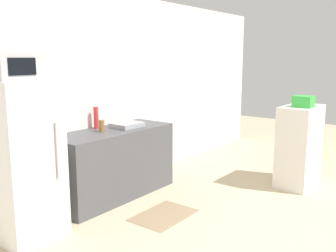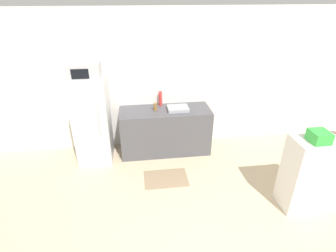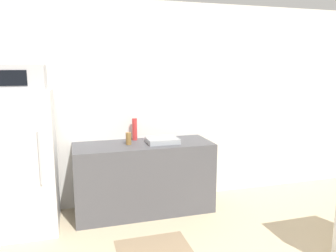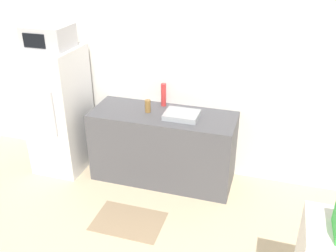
% 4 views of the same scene
% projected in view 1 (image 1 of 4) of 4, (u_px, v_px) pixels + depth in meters
% --- Properties ---
extents(wall_back, '(8.00, 0.06, 2.60)m').
position_uv_depth(wall_back, '(103.00, 92.00, 4.95)').
color(wall_back, white).
rests_on(wall_back, ground_plane).
extents(refrigerator, '(0.59, 0.69, 1.55)m').
position_uv_depth(refrigerator, '(21.00, 160.00, 3.62)').
color(refrigerator, silver).
rests_on(refrigerator, ground_plane).
extents(microwave, '(0.49, 0.42, 0.26)m').
position_uv_depth(microwave, '(15.00, 66.00, 3.46)').
color(microwave, '#BCBCC1').
rests_on(microwave, refrigerator).
extents(counter, '(1.68, 0.63, 0.86)m').
position_uv_depth(counter, '(113.00, 163.00, 4.76)').
color(counter, '#4C4C51').
rests_on(counter, ground_plane).
extents(sink_basin, '(0.38, 0.29, 0.06)m').
position_uv_depth(sink_basin, '(127.00, 125.00, 4.83)').
color(sink_basin, '#9EA3A8').
rests_on(sink_basin, counter).
extents(bottle_tall, '(0.06, 0.06, 0.28)m').
position_uv_depth(bottle_tall, '(96.00, 118.00, 4.74)').
color(bottle_tall, red).
rests_on(bottle_tall, counter).
extents(bottle_short, '(0.07, 0.07, 0.15)m').
position_uv_depth(bottle_short, '(102.00, 126.00, 4.52)').
color(bottle_short, olive).
rests_on(bottle_short, counter).
extents(shelf_cabinet, '(0.75, 0.42, 1.11)m').
position_uv_depth(shelf_cabinet, '(299.00, 146.00, 5.14)').
color(shelf_cabinet, white).
rests_on(shelf_cabinet, ground_plane).
extents(basket, '(0.22, 0.24, 0.15)m').
position_uv_depth(basket, '(304.00, 102.00, 4.91)').
color(basket, green).
rests_on(basket, shelf_cabinet).
extents(jar, '(0.07, 0.07, 0.10)m').
position_uv_depth(jar, '(302.00, 100.00, 5.31)').
color(jar, red).
rests_on(jar, shelf_cabinet).
extents(kitchen_rug, '(0.73, 0.50, 0.01)m').
position_uv_depth(kitchen_rug, '(164.00, 215.00, 4.22)').
color(kitchen_rug, '#937A5B').
rests_on(kitchen_rug, ground_plane).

